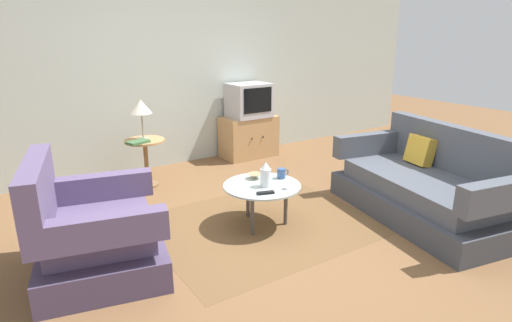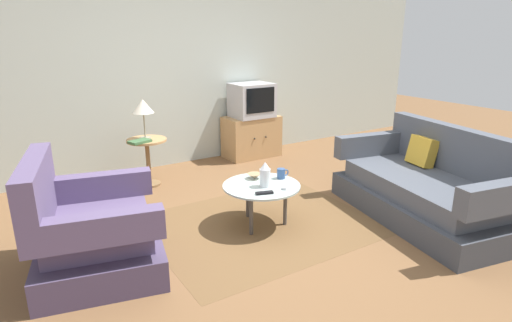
{
  "view_description": "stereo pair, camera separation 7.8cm",
  "coord_description": "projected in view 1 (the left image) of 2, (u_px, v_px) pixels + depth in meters",
  "views": [
    {
      "loc": [
        -2.11,
        -2.89,
        1.76
      ],
      "look_at": [
        0.06,
        0.37,
        0.55
      ],
      "focal_mm": 29.57,
      "sensor_mm": 36.0,
      "label": 1
    },
    {
      "loc": [
        -2.05,
        -2.93,
        1.76
      ],
      "look_at": [
        0.06,
        0.37,
        0.55
      ],
      "focal_mm": 29.57,
      "sensor_mm": 36.0,
      "label": 2
    }
  ],
  "objects": [
    {
      "name": "back_wall",
      "position": [
        165.0,
        64.0,
        5.48
      ],
      "size": [
        9.0,
        0.12,
        2.7
      ],
      "primitive_type": "cube",
      "color": "#B2BCB2",
      "rests_on": "ground"
    },
    {
      "name": "book",
      "position": [
        138.0,
        142.0,
        4.69
      ],
      "size": [
        0.27,
        0.21,
        0.03
      ],
      "rotation": [
        0.0,
        0.0,
        0.31
      ],
      "color": "#3D663D",
      "rests_on": "side_table"
    },
    {
      "name": "tv_remote_dark",
      "position": [
        266.0,
        193.0,
        3.67
      ],
      "size": [
        0.16,
        0.09,
        0.02
      ],
      "rotation": [
        0.0,
        0.0,
        5.98
      ],
      "color": "black",
      "rests_on": "coffee_table"
    },
    {
      "name": "area_rug",
      "position": [
        262.0,
        224.0,
        4.01
      ],
      "size": [
        2.04,
        1.67,
        0.0
      ],
      "primitive_type": "cube",
      "color": "brown",
      "rests_on": "ground"
    },
    {
      "name": "mug",
      "position": [
        282.0,
        173.0,
        4.05
      ],
      "size": [
        0.13,
        0.08,
        0.1
      ],
      "color": "#335184",
      "rests_on": "coffee_table"
    },
    {
      "name": "tv_remote_silver",
      "position": [
        286.0,
        186.0,
        3.82
      ],
      "size": [
        0.13,
        0.13,
        0.02
      ],
      "rotation": [
        0.0,
        0.0,
        0.75
      ],
      "color": "#B2B2B7",
      "rests_on": "coffee_table"
    },
    {
      "name": "armchair",
      "position": [
        92.0,
        235.0,
        3.14
      ],
      "size": [
        1.09,
        1.17,
        0.91
      ],
      "rotation": [
        0.0,
        0.0,
        -1.8
      ],
      "color": "#4B3E5C",
      "rests_on": "ground"
    },
    {
      "name": "bowl",
      "position": [
        255.0,
        176.0,
        4.04
      ],
      "size": [
        0.14,
        0.14,
        0.05
      ],
      "color": "tan",
      "rests_on": "coffee_table"
    },
    {
      "name": "couch",
      "position": [
        427.0,
        188.0,
        4.12
      ],
      "size": [
        1.25,
        1.96,
        0.87
      ],
      "rotation": [
        0.0,
        0.0,
        1.38
      ],
      "color": "#3E424B",
      "rests_on": "ground"
    },
    {
      "name": "ground_plane",
      "position": [
        273.0,
        228.0,
        3.94
      ],
      "size": [
        16.0,
        16.0,
        0.0
      ],
      "primitive_type": "plane",
      "color": "brown"
    },
    {
      "name": "tv_stand",
      "position": [
        249.0,
        137.0,
        6.11
      ],
      "size": [
        0.78,
        0.47,
        0.59
      ],
      "color": "tan",
      "rests_on": "ground"
    },
    {
      "name": "table_lamp",
      "position": [
        141.0,
        108.0,
        4.75
      ],
      "size": [
        0.24,
        0.24,
        0.46
      ],
      "color": "#9E937A",
      "rests_on": "side_table"
    },
    {
      "name": "television",
      "position": [
        249.0,
        100.0,
        5.94
      ],
      "size": [
        0.56,
        0.46,
        0.47
      ],
      "color": "#B7B7BC",
      "rests_on": "tv_stand"
    },
    {
      "name": "vase",
      "position": [
        266.0,
        175.0,
        3.82
      ],
      "size": [
        0.1,
        0.1,
        0.23
      ],
      "color": "white",
      "rests_on": "coffee_table"
    },
    {
      "name": "coffee_table",
      "position": [
        262.0,
        188.0,
        3.9
      ],
      "size": [
        0.72,
        0.72,
        0.4
      ],
      "color": "#B2C6C1",
      "rests_on": "ground"
    },
    {
      "name": "side_table",
      "position": [
        146.0,
        153.0,
        4.9
      ],
      "size": [
        0.46,
        0.46,
        0.56
      ],
      "color": "tan",
      "rests_on": "ground"
    }
  ]
}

